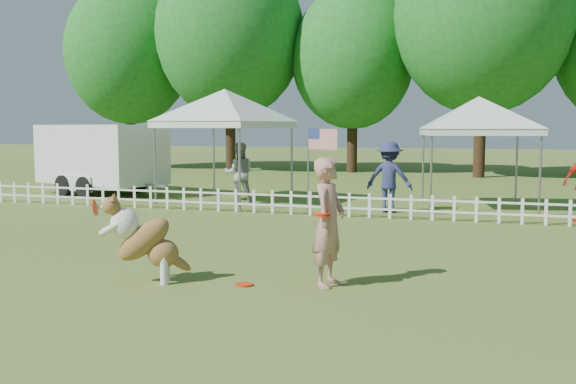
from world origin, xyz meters
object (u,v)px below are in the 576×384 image
object	(u,v)px
canopy_tent_left	(225,147)
canopy_tent_right	(477,154)
dog	(146,240)
handler	(329,222)
spectator_a	(239,173)
flag_pole	(308,170)
frisbee_on_turf	(244,285)
spectator_b	(389,177)
cargo_trailer	(101,159)

from	to	relation	value
canopy_tent_left	canopy_tent_right	world-z (taller)	canopy_tent_left
dog	canopy_tent_right	distance (m)	10.91
handler	spectator_a	size ratio (longest dim) A/B	1.01
canopy_tent_right	handler	bearing A→B (deg)	-110.61
flag_pole	spectator_a	bearing A→B (deg)	160.46
frisbee_on_turf	dog	bearing A→B (deg)	-167.97
dog	frisbee_on_turf	world-z (taller)	dog
handler	spectator_b	xyz separation A→B (m)	(-0.41, 8.01, 0.02)
canopy_tent_right	spectator_a	world-z (taller)	canopy_tent_right
canopy_tent_left	spectator_b	distance (m)	5.07
dog	cargo_trailer	size ratio (longest dim) A/B	0.24
handler	cargo_trailer	size ratio (longest dim) A/B	0.34
frisbee_on_turf	cargo_trailer	xyz separation A→B (m)	(-8.97, 9.97, 1.15)
frisbee_on_turf	flag_pole	distance (m)	7.69
frisbee_on_turf	canopy_tent_right	world-z (taller)	canopy_tent_right
handler	canopy_tent_left	distance (m)	10.37
canopy_tent_right	flag_pole	bearing A→B (deg)	-161.67
frisbee_on_turf	canopy_tent_right	xyz separation A→B (m)	(2.85, 9.73, 1.46)
spectator_b	dog	bearing A→B (deg)	78.74
canopy_tent_right	spectator_b	world-z (taller)	canopy_tent_right
frisbee_on_turf	canopy_tent_left	distance (m)	10.25
canopy_tent_right	spectator_b	size ratio (longest dim) A/B	1.61
cargo_trailer	spectator_a	bearing A→B (deg)	5.32
handler	frisbee_on_turf	bearing A→B (deg)	113.08
dog	canopy_tent_right	size ratio (longest dim) A/B	0.42
canopy_tent_left	spectator_a	world-z (taller)	canopy_tent_left
canopy_tent_right	flag_pole	size ratio (longest dim) A/B	1.34
spectator_b	cargo_trailer	bearing A→B (deg)	-7.11
spectator_a	canopy_tent_right	bearing A→B (deg)	165.33
frisbee_on_turf	cargo_trailer	bearing A→B (deg)	132.00
handler	spectator_b	size ratio (longest dim) A/B	0.97
handler	canopy_tent_right	distance (m)	9.57
canopy_tent_left	canopy_tent_right	bearing A→B (deg)	15.50
cargo_trailer	spectator_b	xyz separation A→B (m)	(9.70, -1.61, -0.25)
cargo_trailer	frisbee_on_turf	bearing A→B (deg)	-30.45
dog	frisbee_on_turf	bearing A→B (deg)	-10.77
handler	dog	distance (m)	2.59
handler	cargo_trailer	xyz separation A→B (m)	(-10.10, 9.63, 0.27)
spectator_a	frisbee_on_turf	bearing A→B (deg)	89.72
handler	canopy_tent_left	world-z (taller)	canopy_tent_left
canopy_tent_right	spectator_b	distance (m)	2.59
frisbee_on_turf	spectator_b	xyz separation A→B (m)	(0.72, 8.35, 0.90)
dog	canopy_tent_left	distance (m)	9.96
frisbee_on_turf	canopy_tent_left	bearing A→B (deg)	114.72
canopy_tent_right	cargo_trailer	xyz separation A→B (m)	(-11.82, 0.23, -0.31)
flag_pole	spectator_a	distance (m)	2.75
canopy_tent_right	spectator_a	xyz separation A→B (m)	(-6.49, -0.92, -0.59)
canopy_tent_right	spectator_b	bearing A→B (deg)	-157.27
dog	canopy_tent_right	world-z (taller)	canopy_tent_right
canopy_tent_left	spectator_a	xyz separation A→B (m)	(0.59, -0.38, -0.73)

